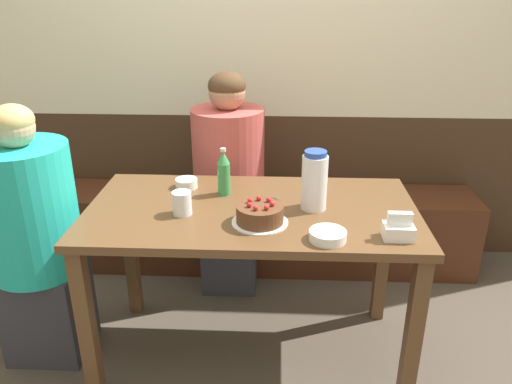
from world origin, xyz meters
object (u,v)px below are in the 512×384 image
water_pitcher (314,181)px  person_teal_shirt (229,185)px  bowl_rice_small (328,235)px  birthday_cake (260,214)px  person_pale_blue_shirt (35,239)px  bench_seat (259,229)px  napkin_holder (399,229)px  bowl_soup_white (186,183)px  soju_bottle (224,173)px  glass_water_tall (182,203)px

water_pitcher → person_teal_shirt: bearing=124.0°
bowl_rice_small → person_teal_shirt: size_ratio=0.11×
birthday_cake → person_pale_blue_shirt: bearing=172.6°
person_pale_blue_shirt → person_teal_shirt: bearing=38.7°
birthday_cake → bench_seat: bearing=92.4°
birthday_cake → person_teal_shirt: 0.81m
water_pitcher → napkin_holder: water_pitcher is taller
bowl_soup_white → bowl_rice_small: bowl_soup_white is taller
bench_seat → bowl_soup_white: bowl_soup_white is taller
napkin_holder → bowl_rice_small: 0.26m
birthday_cake → napkin_holder: napkin_holder is taller
bowl_rice_small → person_pale_blue_shirt: 1.28m
bench_seat → water_pitcher: size_ratio=10.22×
soju_bottle → napkin_holder: 0.78m
bowl_rice_small → napkin_holder: bearing=5.4°
bowl_soup_white → person_pale_blue_shirt: size_ratio=0.08×
person_pale_blue_shirt → water_pitcher: bearing=1.0°
water_pitcher → soju_bottle: 0.41m
napkin_holder → bench_seat: bearing=117.2°
birthday_cake → bowl_soup_white: size_ratio=2.20×
glass_water_tall → person_pale_blue_shirt: 0.71m
bowl_rice_small → birthday_cake: bearing=153.2°
birthday_cake → napkin_holder: 0.52m
bench_seat → water_pitcher: (0.26, -0.82, 0.65)m
glass_water_tall → water_pitcher: bearing=8.6°
napkin_holder → glass_water_tall: bearing=168.3°
bowl_soup_white → person_pale_blue_shirt: person_pale_blue_shirt is taller
bench_seat → glass_water_tall: (-0.28, -0.90, 0.57)m
soju_bottle → water_pitcher: bearing=-18.7°
napkin_holder → person_pale_blue_shirt: person_pale_blue_shirt is taller
soju_bottle → person_pale_blue_shirt: bearing=-169.6°
birthday_cake → bowl_rice_small: size_ratio=1.61×
napkin_holder → glass_water_tall: size_ratio=1.14×
water_pitcher → napkin_holder: bearing=-40.6°
bench_seat → bowl_rice_small: bearing=-75.1°
person_pale_blue_shirt → soju_bottle: bearing=10.4°
soju_bottle → person_teal_shirt: bearing=93.4°
person_teal_shirt → person_pale_blue_shirt: person_teal_shirt is taller
bench_seat → person_teal_shirt: (-0.16, -0.21, 0.37)m
bowl_soup_white → person_pale_blue_shirt: 0.70m
soju_bottle → bowl_soup_white: (-0.18, 0.07, -0.08)m
water_pitcher → glass_water_tall: (-0.53, -0.08, -0.07)m
bench_seat → person_teal_shirt: person_teal_shirt is taller
glass_water_tall → person_teal_shirt: size_ratio=0.08×
bowl_rice_small → person_pale_blue_shirt: (-1.24, 0.26, -0.18)m
water_pitcher → person_pale_blue_shirt: 1.24m
bowl_rice_small → person_teal_shirt: bearing=116.8°
birthday_cake → bowl_soup_white: birthday_cake is taller
soju_bottle → person_pale_blue_shirt: (-0.82, -0.15, -0.27)m
napkin_holder → person_pale_blue_shirt: (-1.50, 0.23, -0.20)m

